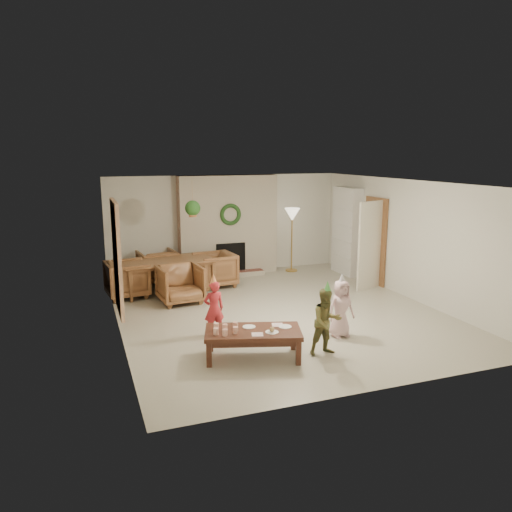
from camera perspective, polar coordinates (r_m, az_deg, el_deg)
name	(u,v)px	position (r m, az deg, el deg)	size (l,w,h in m)	color
floor	(277,311)	(9.79, 2.47, -6.36)	(7.00, 7.00, 0.00)	#B7B29E
ceiling	(278,183)	(9.31, 2.60, 8.42)	(7.00, 7.00, 0.00)	white
wall_back	(226,224)	(12.73, -3.50, 3.67)	(7.00, 7.00, 0.00)	silver
wall_front	(384,298)	(6.47, 14.49, -4.75)	(7.00, 7.00, 0.00)	silver
wall_left	(116,260)	(8.79, -15.85, -0.46)	(7.00, 7.00, 0.00)	silver
wall_right	(409,239)	(10.96, 17.20, 1.83)	(7.00, 7.00, 0.00)	silver
fireplace_mass	(228,225)	(12.54, -3.24, 3.55)	(2.50, 0.40, 2.50)	#5C2418
fireplace_hearth	(233,274)	(12.44, -2.71, -2.10)	(1.60, 0.30, 0.12)	maroon
fireplace_firebox	(230,258)	(12.51, -2.96, -0.19)	(0.75, 0.12, 0.75)	black
fireplace_wreath	(231,215)	(12.28, -2.94, 4.79)	(0.54, 0.54, 0.10)	#194018
floor_lamp_base	(291,270)	(13.06, 4.09, -1.65)	(0.31, 0.31, 0.03)	gold
floor_lamp_post	(292,242)	(12.90, 4.14, 1.62)	(0.03, 0.03, 1.49)	gold
floor_lamp_shade	(292,215)	(12.79, 4.18, 4.78)	(0.40, 0.40, 0.33)	beige
bookshelf_carcass	(347,231)	(12.78, 10.40, 2.85)	(0.30, 1.00, 2.20)	white
bookshelf_shelf_a	(345,256)	(12.89, 10.21, -0.01)	(0.30, 0.92, 0.03)	white
bookshelf_shelf_b	(346,241)	(12.81, 10.28, 1.74)	(0.30, 0.92, 0.03)	white
bookshelf_shelf_c	(346,225)	(12.75, 10.35, 3.51)	(0.30, 0.92, 0.03)	white
bookshelf_shelf_d	(347,209)	(12.70, 10.41, 5.30)	(0.30, 0.92, 0.03)	white
books_row_lower	(348,252)	(12.72, 10.50, 0.47)	(0.20, 0.40, 0.24)	#A7431E
books_row_mid	(344,235)	(12.82, 10.11, 2.39)	(0.20, 0.44, 0.24)	navy
books_row_upper	(348,221)	(12.63, 10.52, 4.03)	(0.20, 0.36, 0.22)	#AB9924
door_frame	(375,241)	(11.94, 13.53, 1.69)	(0.05, 0.86, 2.04)	brown
door_leaf	(370,246)	(11.42, 12.98, 1.17)	(0.05, 0.80, 2.00)	beige
curtain_panel	(117,258)	(8.99, -15.70, -0.18)	(0.06, 1.20, 2.00)	beige
dining_table	(168,276)	(11.17, -10.07, -2.31)	(2.03, 1.13, 0.72)	brown
dining_chair_near	(180,284)	(10.33, -8.70, -3.21)	(0.84, 0.87, 0.79)	brown
dining_chair_far	(157,266)	(12.00, -11.27, -1.19)	(0.84, 0.87, 0.79)	brown
dining_chair_left	(127,279)	(10.96, -14.58, -2.59)	(0.84, 0.87, 0.79)	brown
dining_chair_right	(215,270)	(11.51, -4.73, -1.56)	(0.84, 0.87, 0.79)	brown
hanging_plant_cord	(192,197)	(10.38, -7.33, 6.74)	(0.01, 0.01, 0.70)	tan
hanging_plant_pot	(193,214)	(10.41, -7.28, 4.83)	(0.16, 0.16, 0.12)	brown
hanging_plant_foliage	(193,208)	(10.40, -7.30, 5.48)	(0.32, 0.32, 0.32)	#1C4617
coffee_table_top	(253,332)	(7.53, -0.35, -8.74)	(1.43, 0.72, 0.07)	#4B2619
coffee_table_apron	(253,337)	(7.55, -0.35, -9.29)	(1.32, 0.61, 0.09)	#4B2619
coffee_leg_fl	(209,355)	(7.34, -5.42, -11.21)	(0.08, 0.08, 0.38)	#4B2619
coffee_leg_fr	(298,353)	(7.39, 4.90, -11.02)	(0.08, 0.08, 0.38)	#4B2619
coffee_leg_bl	(211,340)	(7.88, -5.24, -9.55)	(0.08, 0.08, 0.38)	#4B2619
coffee_leg_br	(293,338)	(7.93, 4.32, -9.38)	(0.08, 0.08, 0.38)	#4B2619
cup_a	(216,331)	(7.34, -4.64, -8.64)	(0.08, 0.08, 0.10)	white
cup_b	(216,326)	(7.55, -4.60, -8.06)	(0.08, 0.08, 0.10)	white
cup_c	(225,333)	(7.28, -3.60, -8.79)	(0.08, 0.08, 0.10)	white
cup_d	(225,327)	(7.49, -3.58, -8.19)	(0.08, 0.08, 0.10)	white
cup_e	(235,330)	(7.37, -2.38, -8.53)	(0.08, 0.08, 0.10)	white
cup_f	(235,325)	(7.57, -2.40, -7.95)	(0.08, 0.08, 0.10)	white
plate_a	(249,327)	(7.64, -0.81, -8.14)	(0.20, 0.20, 0.01)	white
plate_b	(272,332)	(7.43, 1.84, -8.73)	(0.20, 0.20, 0.01)	white
plate_c	(285,327)	(7.65, 3.37, -8.11)	(0.20, 0.20, 0.01)	white
food_scoop	(272,329)	(7.41, 1.85, -8.42)	(0.08, 0.08, 0.08)	tan
napkin_left	(257,334)	(7.33, 0.16, -9.01)	(0.17, 0.17, 0.01)	#EFB0BA
napkin_right	(277,325)	(7.73, 2.47, -7.91)	(0.17, 0.17, 0.01)	#EFB0BA
child_red	(214,309)	(8.38, -4.86, -6.08)	(0.35, 0.23, 0.96)	red
party_hat_red	(213,279)	(8.24, -4.92, -2.62)	(0.13, 0.13, 0.18)	#E2C34B
child_plaid	(326,322)	(7.70, 8.11, -7.50)	(0.51, 0.39, 1.04)	brown
party_hat_plaid	(328,286)	(7.53, 8.23, -3.49)	(0.12, 0.12, 0.17)	#54BE51
child_pink	(341,308)	(8.47, 9.74, -5.96)	(0.48, 0.31, 0.98)	beige
party_hat_pink	(342,278)	(8.33, 9.87, -2.50)	(0.13, 0.13, 0.18)	#A8A8AF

